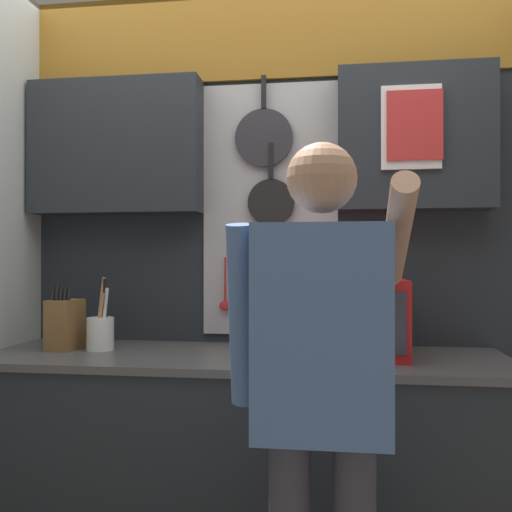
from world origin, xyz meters
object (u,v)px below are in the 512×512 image
knife_block (65,324)px  person (322,377)px  utensil_crock (101,332)px  microwave (342,318)px

knife_block → person: person is taller
utensil_crock → person: person is taller
utensil_crock → microwave: bearing=-0.1°
microwave → knife_block: 1.16m
knife_block → person: 1.28m
knife_block → utensil_crock: bearing=0.2°
microwave → person: 0.66m
microwave → knife_block: bearing=180.0°
knife_block → utensil_crock: (0.16, 0.00, -0.03)m
microwave → knife_block: microwave is taller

